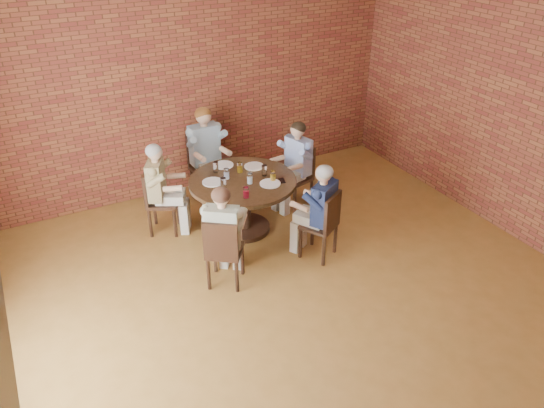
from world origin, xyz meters
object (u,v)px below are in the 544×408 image
chair_c (157,198)px  diner_a (295,166)px  diner_b (207,154)px  chair_e (324,223)px  chair_d (223,250)px  chair_a (299,173)px  diner_c (161,189)px  smartphone (282,181)px  dining_table (243,195)px  chair_b (205,162)px  diner_d (224,236)px  diner_e (319,212)px

chair_c → diner_a: bearing=-70.6°
diner_b → chair_e: bearing=-75.6°
diner_b → chair_d: (-0.64, -2.03, -0.19)m
chair_a → chair_c: chair_a is taller
diner_c → smartphone: bearing=-91.6°
diner_a → diner_c: size_ratio=1.01×
dining_table → chair_c: chair_c is taller
diner_c → chair_e: 2.12m
chair_b → chair_d: (-0.63, -2.11, -0.03)m
chair_c → diner_d: (0.34, -1.40, 0.14)m
dining_table → diner_d: (-0.65, -0.89, 0.09)m
chair_b → diner_e: bearing=-76.6°
chair_d → diner_a: bearing=-107.3°
dining_table → chair_b: 1.16m
chair_d → chair_b: bearing=-70.6°
chair_a → chair_b: chair_b is taller
chair_a → diner_a: diner_a is taller
chair_a → chair_d: 2.08m
diner_b → chair_c: diner_b is taller
chair_e → diner_e: size_ratio=0.72×
chair_a → chair_d: size_ratio=1.01×
chair_a → chair_e: size_ratio=1.01×
chair_b → diner_b: (0.00, -0.09, 0.16)m
dining_table → chair_a: bearing=14.9°
dining_table → diner_b: diner_b is taller
diner_a → diner_c: 1.86m
chair_b → diner_d: 2.14m
chair_a → chair_c: (-1.98, 0.25, -0.00)m
dining_table → smartphone: 0.55m
diner_e → smartphone: diner_e is taller
diner_b → smartphone: (0.48, -1.34, 0.08)m
chair_a → diner_b: 1.34m
chair_b → diner_c: size_ratio=0.77×
chair_a → diner_a: size_ratio=0.71×
chair_b → diner_d: (-0.59, -2.05, 0.11)m
chair_c → chair_e: (1.58, -1.51, -0.00)m
diner_b → diner_c: (-0.87, -0.60, -0.06)m
chair_e → smartphone: (-0.17, 0.74, 0.27)m
diner_d → smartphone: size_ratio=9.08×
smartphone → dining_table: bearing=163.8°
chair_d → diner_d: bearing=-90.0°
diner_b → diner_d: size_ratio=1.09×
smartphone → diner_c: bearing=167.1°
dining_table → chair_d: 1.18m
chair_a → chair_d: bearing=-69.1°
chair_e → smartphone: size_ratio=6.45×
diner_e → chair_e: bearing=90.0°
dining_table → chair_d: bearing=-126.0°
dining_table → diner_d: 1.11m
dining_table → diner_e: (0.56, -0.94, 0.09)m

